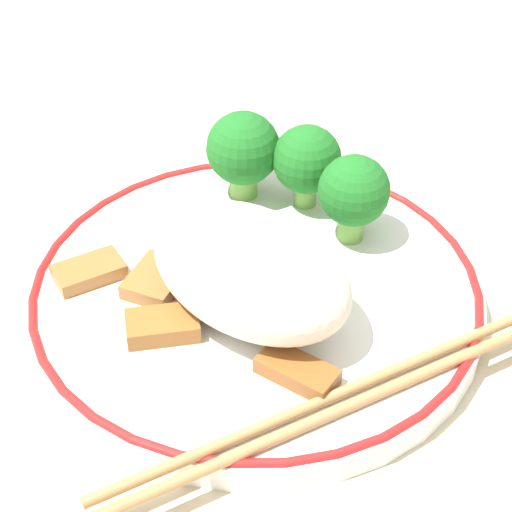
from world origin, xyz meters
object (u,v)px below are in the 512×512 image
(plate, at_px, (256,292))
(broccoli_back_center, at_px, (307,161))
(broccoli_back_left, at_px, (354,192))
(broccoli_back_right, at_px, (243,150))
(chopsticks, at_px, (335,404))

(plate, bearing_deg, broccoli_back_center, 107.10)
(broccoli_back_left, distance_m, broccoli_back_center, 0.04)
(plate, height_order, broccoli_back_center, broccoli_back_center)
(broccoli_back_right, bearing_deg, plate, -46.02)
(broccoli_back_left, distance_m, broccoli_back_right, 0.08)
(broccoli_back_left, xyz_separation_m, broccoli_back_right, (-0.08, -0.01, 0.00))
(broccoli_back_right, relative_size, chopsticks, 0.24)
(plate, xyz_separation_m, broccoli_back_left, (0.02, 0.07, 0.04))
(broccoli_back_left, xyz_separation_m, chopsticks, (0.07, -0.11, -0.03))
(plate, height_order, chopsticks, chopsticks)
(broccoli_back_center, xyz_separation_m, broccoli_back_right, (-0.04, -0.02, 0.00))
(broccoli_back_left, bearing_deg, broccoli_back_right, -175.85)
(broccoli_back_left, height_order, chopsticks, broccoli_back_left)
(broccoli_back_left, bearing_deg, broccoli_back_center, 165.15)
(broccoli_back_center, distance_m, chopsticks, 0.17)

